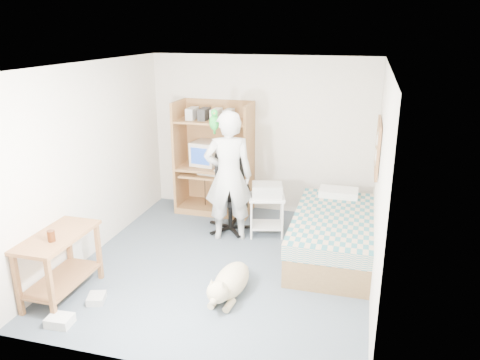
{
  "coord_description": "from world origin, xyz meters",
  "views": [
    {
      "loc": [
        1.6,
        -5.15,
        2.91
      ],
      "look_at": [
        0.11,
        0.29,
        1.05
      ],
      "focal_mm": 35.0,
      "sensor_mm": 36.0,
      "label": 1
    }
  ],
  "objects": [
    {
      "name": "side_desk",
      "position": [
        -1.55,
        -1.2,
        0.49
      ],
      "size": [
        0.5,
        1.0,
        0.75
      ],
      "color": "brown",
      "rests_on": "floor"
    },
    {
      "name": "person",
      "position": [
        -0.18,
        0.77,
        0.93
      ],
      "size": [
        0.78,
        0.63,
        1.85
      ],
      "primitive_type": "imported",
      "rotation": [
        0.0,
        0.0,
        3.46
      ],
      "color": "silver",
      "rests_on": "floor"
    },
    {
      "name": "wall_back",
      "position": [
        0.0,
        2.0,
        1.25
      ],
      "size": [
        3.6,
        0.02,
        2.5
      ],
      "primitive_type": "cube",
      "color": "silver",
      "rests_on": "floor"
    },
    {
      "name": "bed",
      "position": [
        1.3,
        0.62,
        0.29
      ],
      "size": [
        1.02,
        2.02,
        0.66
      ],
      "color": "brown",
      "rests_on": "floor"
    },
    {
      "name": "ceiling",
      "position": [
        0.0,
        0.0,
        2.5
      ],
      "size": [
        3.6,
        4.0,
        0.02
      ],
      "primitive_type": "cube",
      "color": "white",
      "rests_on": "wall_back"
    },
    {
      "name": "corkboard",
      "position": [
        1.77,
        0.9,
        1.45
      ],
      "size": [
        0.04,
        0.94,
        0.66
      ],
      "color": "olive",
      "rests_on": "wall_right"
    },
    {
      "name": "parrot",
      "position": [
        -0.38,
        0.79,
        1.69
      ],
      "size": [
        0.14,
        0.24,
        0.37
      ],
      "rotation": [
        0.0,
        0.0,
        0.32
      ],
      "color": "#12821E",
      "rests_on": "person"
    },
    {
      "name": "wall_left",
      "position": [
        -1.8,
        0.0,
        1.25
      ],
      "size": [
        0.02,
        4.0,
        2.5
      ],
      "primitive_type": "cube",
      "color": "silver",
      "rests_on": "floor"
    },
    {
      "name": "pencil_cup",
      "position": [
        -0.32,
        1.65,
        0.82
      ],
      "size": [
        0.08,
        0.08,
        0.12
      ],
      "primitive_type": "cylinder",
      "color": "gold",
      "rests_on": "computer_hutch"
    },
    {
      "name": "dog",
      "position": [
        0.27,
        -0.72,
        0.17
      ],
      "size": [
        0.4,
        1.06,
        0.4
      ],
      "rotation": [
        0.0,
        0.0,
        -0.09
      ],
      "color": "tan",
      "rests_on": "floor"
    },
    {
      "name": "crt_monitor",
      "position": [
        -0.85,
        1.75,
        0.96
      ],
      "size": [
        0.46,
        0.48,
        0.39
      ],
      "rotation": [
        0.0,
        0.0,
        -0.14
      ],
      "color": "beige",
      "rests_on": "computer_hutch"
    },
    {
      "name": "keyboard",
      "position": [
        -0.7,
        1.58,
        0.67
      ],
      "size": [
        0.47,
        0.22,
        0.03
      ],
      "primitive_type": "cube",
      "rotation": [
        0.0,
        0.0,
        -0.15
      ],
      "color": "beige",
      "rests_on": "computer_hutch"
    },
    {
      "name": "drink_glass",
      "position": [
        -1.5,
        -1.35,
        0.81
      ],
      "size": [
        0.08,
        0.08,
        0.12
      ],
      "primitive_type": "cylinder",
      "color": "#3D1A09",
      "rests_on": "side_desk"
    },
    {
      "name": "floor_box_b",
      "position": [
        -1.12,
        -1.22,
        0.04
      ],
      "size": [
        0.24,
        0.27,
        0.08
      ],
      "primitive_type": "cube",
      "rotation": [
        0.0,
        0.0,
        0.32
      ],
      "color": "#AFAFAA",
      "rests_on": "floor"
    },
    {
      "name": "printer_cart",
      "position": [
        0.32,
        1.0,
        0.4
      ],
      "size": [
        0.58,
        0.51,
        0.6
      ],
      "rotation": [
        0.0,
        0.0,
        0.24
      ],
      "color": "white",
      "rests_on": "floor"
    },
    {
      "name": "computer_hutch",
      "position": [
        -0.7,
        1.74,
        0.82
      ],
      "size": [
        1.2,
        0.63,
        1.8
      ],
      "color": "brown",
      "rests_on": "floor"
    },
    {
      "name": "floor",
      "position": [
        0.0,
        0.0,
        0.0
      ],
      "size": [
        4.0,
        4.0,
        0.0
      ],
      "primitive_type": "plane",
      "color": "#4B5865",
      "rests_on": "ground"
    },
    {
      "name": "wall_right",
      "position": [
        1.8,
        0.0,
        1.25
      ],
      "size": [
        0.02,
        4.0,
        2.5
      ],
      "primitive_type": "cube",
      "color": "silver",
      "rests_on": "floor"
    },
    {
      "name": "floor_box_a",
      "position": [
        -1.25,
        -1.7,
        0.05
      ],
      "size": [
        0.26,
        0.22,
        0.1
      ],
      "primitive_type": "cube",
      "rotation": [
        0.0,
        0.0,
        0.07
      ],
      "color": "silver",
      "rests_on": "floor"
    },
    {
      "name": "office_chair",
      "position": [
        -0.25,
        1.08,
        0.4
      ],
      "size": [
        0.63,
        0.64,
        1.11
      ],
      "rotation": [
        0.0,
        0.0,
        0.32
      ],
      "color": "black",
      "rests_on": "floor"
    },
    {
      "name": "printer",
      "position": [
        0.32,
        1.0,
        0.69
      ],
      "size": [
        0.48,
        0.41,
        0.18
      ],
      "primitive_type": "cube",
      "rotation": [
        0.0,
        0.0,
        0.24
      ],
      "color": "#ACACA7",
      "rests_on": "printer_cart"
    }
  ]
}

